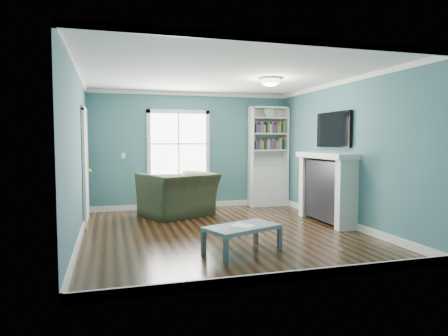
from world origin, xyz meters
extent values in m
plane|color=black|center=(0.00, 0.00, 0.00)|extent=(5.00, 5.00, 0.00)
plane|color=#3A676D|center=(0.00, 2.50, 1.30)|extent=(4.50, 0.00, 4.50)
plane|color=#3A676D|center=(0.00, -2.50, 1.30)|extent=(4.50, 0.00, 4.50)
plane|color=#3A676D|center=(-2.25, 0.00, 1.30)|extent=(0.00, 5.00, 5.00)
plane|color=#3A676D|center=(2.25, 0.00, 1.30)|extent=(0.00, 5.00, 5.00)
plane|color=white|center=(0.00, 0.00, 2.60)|extent=(5.00, 5.00, 0.00)
cube|color=white|center=(0.00, 2.48, 0.06)|extent=(4.50, 0.03, 0.12)
cube|color=white|center=(0.00, -2.48, 0.06)|extent=(4.50, 0.03, 0.12)
cube|color=white|center=(-2.23, 0.00, 0.06)|extent=(0.03, 5.00, 0.12)
cube|color=white|center=(2.23, 0.00, 0.06)|extent=(0.03, 5.00, 0.12)
cube|color=white|center=(0.00, 2.48, 2.56)|extent=(4.50, 0.04, 0.08)
cube|color=white|center=(0.00, -2.48, 2.56)|extent=(4.50, 0.04, 0.08)
cube|color=white|center=(-2.23, 0.00, 2.56)|extent=(0.04, 5.00, 0.08)
cube|color=white|center=(2.23, 0.00, 2.56)|extent=(0.04, 5.00, 0.08)
cube|color=white|center=(-0.30, 2.50, 1.45)|extent=(1.24, 0.01, 1.34)
cube|color=white|center=(-0.96, 2.48, 1.45)|extent=(0.08, 0.06, 1.50)
cube|color=white|center=(0.36, 2.48, 1.45)|extent=(0.08, 0.06, 1.50)
cube|color=white|center=(-0.30, 2.48, 0.74)|extent=(1.40, 0.06, 0.08)
cube|color=white|center=(-0.30, 2.48, 2.16)|extent=(1.40, 0.06, 0.08)
cube|color=white|center=(-0.30, 2.48, 1.45)|extent=(1.24, 0.03, 0.03)
cube|color=white|center=(-0.30, 2.48, 1.45)|extent=(0.03, 0.03, 1.34)
cube|color=silver|center=(1.77, 2.30, 0.45)|extent=(0.90, 0.35, 0.90)
cube|color=silver|center=(1.34, 2.30, 1.60)|extent=(0.04, 0.35, 1.40)
cube|color=silver|center=(2.20, 2.30, 1.60)|extent=(0.04, 0.35, 1.40)
cube|color=silver|center=(1.77, 2.46, 1.60)|extent=(0.90, 0.02, 1.40)
cube|color=silver|center=(1.77, 2.30, 2.28)|extent=(0.90, 0.35, 0.04)
cube|color=silver|center=(1.77, 2.30, 0.92)|extent=(0.84, 0.33, 0.03)
cube|color=silver|center=(1.77, 2.30, 1.30)|extent=(0.84, 0.33, 0.03)
cube|color=silver|center=(1.77, 2.30, 1.68)|extent=(0.84, 0.33, 0.03)
cube|color=silver|center=(1.77, 2.30, 2.04)|extent=(0.84, 0.33, 0.03)
cube|color=#264C8C|center=(1.77, 2.28, 1.43)|extent=(0.70, 0.25, 0.22)
cube|color=maroon|center=(1.77, 2.28, 1.81)|extent=(0.70, 0.25, 0.22)
cylinder|color=beige|center=(1.77, 2.25, 2.19)|extent=(0.26, 0.06, 0.26)
cube|color=black|center=(2.09, 0.20, 0.60)|extent=(0.30, 1.20, 1.10)
cube|color=black|center=(2.07, 0.20, 0.40)|extent=(0.22, 0.65, 0.70)
cube|color=silver|center=(2.07, -0.47, 0.60)|extent=(0.36, 0.16, 1.20)
cube|color=silver|center=(2.07, 0.87, 0.60)|extent=(0.36, 0.16, 1.20)
cube|color=silver|center=(2.05, 0.20, 1.25)|extent=(0.44, 1.58, 0.10)
cube|color=black|center=(2.20, 0.20, 1.72)|extent=(0.06, 1.10, 0.65)
cube|color=silver|center=(-2.23, 1.40, 1.02)|extent=(0.04, 0.80, 2.05)
cube|color=white|center=(-2.22, 0.95, 1.02)|extent=(0.05, 0.08, 2.13)
cube|color=white|center=(-2.22, 1.85, 1.02)|extent=(0.05, 0.08, 2.13)
cube|color=white|center=(-2.22, 1.40, 2.09)|extent=(0.05, 0.98, 0.08)
sphere|color=#BF8C3F|center=(-2.17, 1.70, 0.95)|extent=(0.07, 0.07, 0.07)
ellipsoid|color=white|center=(0.90, 0.10, 2.54)|extent=(0.34, 0.34, 0.15)
cylinder|color=white|center=(0.90, 0.10, 2.58)|extent=(0.38, 0.38, 0.03)
cube|color=white|center=(-1.50, 2.48, 1.20)|extent=(0.08, 0.01, 0.12)
imported|color=black|center=(-0.46, 1.60, 0.58)|extent=(1.58, 1.35, 1.17)
cube|color=#4B535A|center=(-0.41, -1.65, 0.16)|extent=(0.07, 0.07, 0.31)
cube|color=#4B535A|center=(0.48, -1.30, 0.16)|extent=(0.07, 0.07, 0.31)
cube|color=#4B535A|center=(-0.59, -1.19, 0.16)|extent=(0.07, 0.07, 0.31)
cube|color=#4B535A|center=(0.29, -0.84, 0.16)|extent=(0.07, 0.07, 0.31)
cube|color=slate|center=(-0.06, -1.24, 0.34)|extent=(1.13, 0.88, 0.05)
cube|color=white|center=(-0.04, -1.24, 0.37)|extent=(0.38, 0.39, 0.00)
camera|label=1|loc=(-1.78, -6.35, 1.53)|focal=32.00mm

